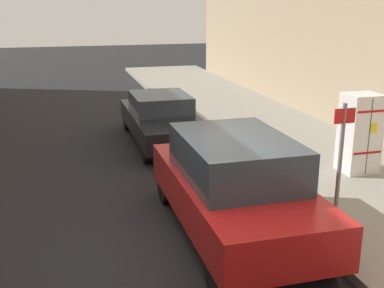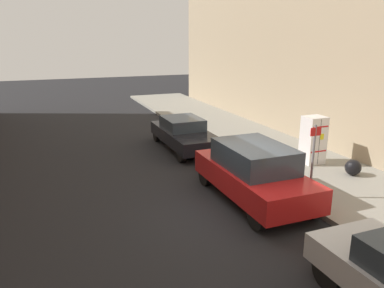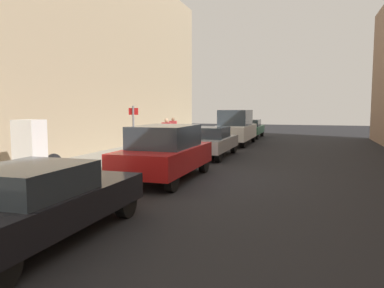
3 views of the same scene
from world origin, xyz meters
TOP-DOWN VIEW (x-y plane):
  - ground_plane at (0.00, 0.00)m, footprint 80.00×80.00m
  - sidewalk_slab at (-4.25, 0.00)m, footprint 4.36×44.00m
  - discarded_refrigerator at (-4.66, -2.25)m, footprint 0.76×0.70m
  - manhole_cover at (-3.38, -5.27)m, footprint 0.70×0.70m
  - street_sign_post at (-2.48, 0.40)m, footprint 0.36×0.07m
  - trash_bag at (-5.10, -0.60)m, footprint 0.55×0.55m
  - parked_sedan_dark at (-0.98, -6.35)m, footprint 1.78×4.57m
  - parked_suv_red at (-0.98, -0.38)m, footprint 1.95×4.50m

SIDE VIEW (x-z plane):
  - ground_plane at x=0.00m, z-range 0.00..0.00m
  - sidewalk_slab at x=-4.25m, z-range 0.00..0.16m
  - manhole_cover at x=-3.38m, z-range 0.16..0.18m
  - trash_bag at x=-5.10m, z-range 0.16..0.71m
  - parked_sedan_dark at x=-0.98m, z-range 0.02..1.39m
  - parked_suv_red at x=-0.98m, z-range 0.03..1.78m
  - discarded_refrigerator at x=-4.66m, z-range 0.16..1.96m
  - street_sign_post at x=-2.48m, z-range 0.31..2.53m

